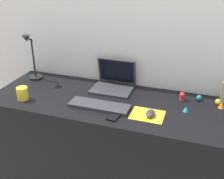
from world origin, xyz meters
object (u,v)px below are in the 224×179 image
(laptop, at_px, (114,81))
(toy_figurine_yellow, at_px, (218,102))
(toy_figurine_teal, at_px, (199,98))
(coffee_mug, at_px, (23,93))
(toy_figurine_red, at_px, (182,96))
(mouse, at_px, (150,113))
(keyboard, at_px, (99,106))
(toy_figurine_orange, at_px, (222,105))
(cell_phone, at_px, (115,116))
(toy_figurine_cyan, at_px, (186,109))
(desk_lamp, at_px, (32,59))

(laptop, distance_m, toy_figurine_yellow, 0.76)
(toy_figurine_teal, bearing_deg, coffee_mug, -161.89)
(coffee_mug, height_order, toy_figurine_red, coffee_mug)
(mouse, bearing_deg, toy_figurine_red, 60.40)
(mouse, bearing_deg, toy_figurine_teal, 49.53)
(toy_figurine_red, bearing_deg, toy_figurine_yellow, 3.27)
(laptop, xyz_separation_m, toy_figurine_teal, (0.63, -0.01, -0.03))
(laptop, bearing_deg, keyboard, -89.44)
(laptop, height_order, toy_figurine_orange, laptop)
(cell_phone, height_order, toy_figurine_cyan, toy_figurine_cyan)
(laptop, height_order, toy_figurine_yellow, laptop)
(laptop, bearing_deg, desk_lamp, -174.87)
(keyboard, bearing_deg, desk_lamp, 158.85)
(mouse, bearing_deg, toy_figurine_cyan, 33.22)
(laptop, relative_size, toy_figurine_yellow, 7.17)
(laptop, bearing_deg, toy_figurine_orange, -5.07)
(keyboard, relative_size, toy_figurine_orange, 9.00)
(cell_phone, xyz_separation_m, toy_figurine_orange, (0.64, 0.34, 0.02))
(mouse, relative_size, toy_figurine_yellow, 2.30)
(toy_figurine_red, height_order, toy_figurine_teal, toy_figurine_red)
(keyboard, height_order, toy_figurine_red, toy_figurine_red)
(mouse, xyz_separation_m, toy_figurine_teal, (0.28, 0.32, -0.00))
(keyboard, relative_size, toy_figurine_yellow, 9.80)
(toy_figurine_teal, bearing_deg, mouse, -130.47)
(toy_figurine_red, bearing_deg, toy_figurine_teal, 17.82)
(laptop, height_order, toy_figurine_cyan, laptop)
(laptop, bearing_deg, mouse, -43.05)
(desk_lamp, bearing_deg, toy_figurine_orange, -0.34)
(coffee_mug, relative_size, toy_figurine_red, 1.53)
(mouse, xyz_separation_m, coffee_mug, (-0.90, -0.06, 0.02))
(toy_figurine_red, bearing_deg, mouse, -119.60)
(keyboard, height_order, toy_figurine_orange, toy_figurine_orange)
(mouse, distance_m, toy_figurine_teal, 0.43)
(toy_figurine_teal, bearing_deg, cell_phone, -140.85)
(desk_lamp, xyz_separation_m, toy_figurine_teal, (1.30, 0.06, -0.16))
(laptop, relative_size, keyboard, 0.73)
(desk_lamp, relative_size, toy_figurine_red, 6.37)
(coffee_mug, xyz_separation_m, toy_figurine_orange, (1.32, 0.32, -0.02))
(mouse, xyz_separation_m, cell_phone, (-0.21, -0.07, -0.02))
(toy_figurine_orange, bearing_deg, toy_figurine_cyan, -150.05)
(mouse, height_order, toy_figurine_teal, toy_figurine_teal)
(toy_figurine_yellow, bearing_deg, mouse, -143.10)
(coffee_mug, bearing_deg, keyboard, 7.13)
(cell_phone, bearing_deg, mouse, 27.30)
(toy_figurine_teal, distance_m, toy_figurine_cyan, 0.20)
(keyboard, relative_size, toy_figurine_teal, 10.31)
(toy_figurine_orange, xyz_separation_m, toy_figurine_red, (-0.26, 0.03, 0.01))
(keyboard, distance_m, toy_figurine_cyan, 0.57)
(coffee_mug, bearing_deg, desk_lamp, 110.71)
(mouse, relative_size, toy_figurine_orange, 2.11)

